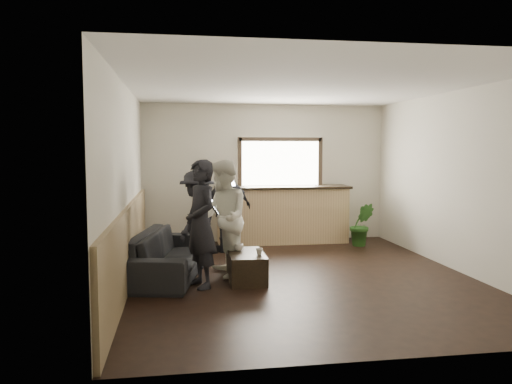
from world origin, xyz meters
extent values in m
cube|color=black|center=(0.00, 0.00, 0.00)|extent=(5.00, 6.00, 0.01)
cube|color=silver|center=(0.00, 0.00, 2.80)|extent=(5.00, 6.00, 0.01)
cube|color=beige|center=(0.00, 3.00, 1.40)|extent=(5.00, 0.01, 2.80)
cube|color=beige|center=(0.00, -3.00, 1.40)|extent=(5.00, 0.01, 2.80)
cube|color=beige|center=(-2.50, 0.00, 1.40)|extent=(0.01, 6.00, 2.80)
cube|color=beige|center=(2.50, 0.00, 1.40)|extent=(0.01, 6.00, 2.80)
cube|color=#907751|center=(-2.47, 0.00, 0.55)|extent=(0.06, 5.90, 1.10)
cube|color=tan|center=(0.30, 2.68, 0.55)|extent=(2.60, 0.60, 1.10)
cube|color=black|center=(0.30, 2.68, 1.12)|extent=(2.70, 0.68, 0.05)
cube|color=white|center=(0.30, 2.96, 1.60)|extent=(1.60, 0.06, 0.90)
cube|color=#3F3326|center=(0.30, 2.93, 2.09)|extent=(1.72, 0.08, 0.08)
cube|color=#3F3326|center=(-0.54, 2.93, 1.60)|extent=(0.08, 0.08, 1.06)
cube|color=#3F3326|center=(1.14, 2.93, 1.60)|extent=(0.08, 0.08, 1.06)
imported|color=black|center=(-1.93, 0.35, 0.33)|extent=(1.30, 2.39, 0.66)
cube|color=black|center=(-0.82, -0.10, 0.20)|extent=(0.52, 0.92, 0.40)
imported|color=silver|center=(-0.91, 0.05, 0.46)|extent=(0.18, 0.18, 0.10)
imported|color=silver|center=(-0.66, -0.27, 0.45)|extent=(0.13, 0.13, 0.09)
imported|color=#2D6623|center=(1.75, 2.10, 0.42)|extent=(0.53, 0.46, 0.85)
imported|color=black|center=(-1.48, -0.33, 0.88)|extent=(0.62, 0.75, 1.75)
cube|color=black|center=(-1.28, -0.25, 1.05)|extent=(0.11, 0.10, 0.12)
cube|color=white|center=(-1.28, -0.25, 1.05)|extent=(0.09, 0.09, 0.11)
imported|color=white|center=(-1.13, 0.19, 0.87)|extent=(0.78, 0.93, 1.74)
cube|color=black|center=(-0.91, 0.22, 0.94)|extent=(0.10, 0.08, 0.12)
cube|color=white|center=(-0.91, 0.22, 0.94)|extent=(0.08, 0.07, 0.11)
imported|color=black|center=(-1.48, 0.80, 0.78)|extent=(0.97, 1.17, 1.57)
cube|color=black|center=(-1.28, 0.71, 1.12)|extent=(0.11, 0.11, 0.12)
cube|color=white|center=(-1.28, 0.70, 1.12)|extent=(0.10, 0.09, 0.11)
imported|color=black|center=(-0.89, 1.98, 0.81)|extent=(1.03, 0.72, 1.62)
cube|color=black|center=(-0.81, 1.77, 1.28)|extent=(0.10, 0.11, 0.12)
cube|color=white|center=(-0.81, 1.77, 1.29)|extent=(0.09, 0.09, 0.11)
camera|label=1|loc=(-1.78, -7.11, 1.90)|focal=35.00mm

